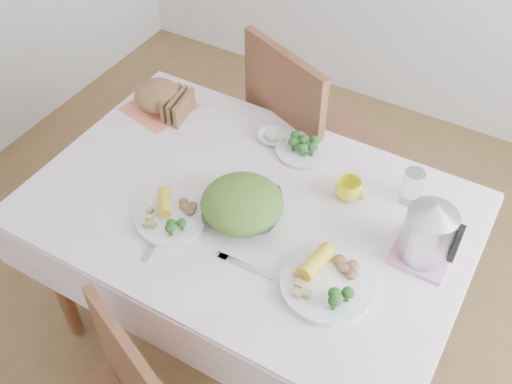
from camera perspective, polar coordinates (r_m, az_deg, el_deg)
The scene contains 17 objects.
floor at distance 2.67m, azimuth -0.60°, elevation -12.51°, with size 3.60×3.60×0.00m, color brown.
dining_table at distance 2.36m, azimuth -0.67°, elevation -7.70°, with size 1.40×0.90×0.75m, color brown.
tablecloth at distance 2.07m, azimuth -0.76°, elevation -1.39°, with size 1.50×1.00×0.01m, color white.
chair_far at distance 2.73m, azimuth 5.85°, elevation 4.11°, with size 0.48×0.48×1.06m, color brown.
salad_bowl at distance 2.00m, azimuth -1.30°, elevation -1.74°, with size 0.26×0.26×0.06m, color white.
dinner_plate_left at distance 2.03m, azimuth -8.05°, elevation -2.54°, with size 0.24×0.24×0.02m, color white.
dinner_plate_right at distance 1.85m, azimuth 6.79°, elevation -8.74°, with size 0.29×0.29×0.02m, color white.
broccoli_plate at distance 2.26m, azimuth 4.48°, elevation 4.01°, with size 0.21×0.21×0.02m, color beige.
napkin at distance 2.50m, azimuth -9.17°, elevation 7.95°, with size 0.24×0.24×0.00m, color #FE7C5C.
bread_loaf at distance 2.46m, azimuth -9.32°, elevation 8.98°, with size 0.19×0.18×0.12m, color brown.
fruit_bowl at distance 2.30m, azimuth 1.56°, elevation 5.24°, with size 0.11×0.11×0.03m, color white.
yellow_mug at distance 2.09m, azimuth 8.77°, elevation 0.28°, with size 0.10×0.10×0.08m, color yellow.
glass_tumbler at distance 2.10m, azimuth 14.62°, elevation 0.47°, with size 0.07×0.07×0.13m, color white.
pink_tray at distance 1.98m, azimuth 15.51°, elevation -5.67°, with size 0.18×0.18×0.01m, color pink.
electric_kettle at distance 1.90m, azimuth 16.16°, elevation -3.53°, with size 0.16×0.16×0.22m, color #B2B5BA.
fork_left at distance 1.99m, azimuth -9.53°, elevation -4.45°, with size 0.02×0.20×0.00m, color silver.
knife at distance 1.89m, azimuth -0.99°, elevation -7.05°, with size 0.02×0.19×0.00m, color silver.
Camera 1 is at (0.73, -1.21, 2.27)m, focal length 42.00 mm.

